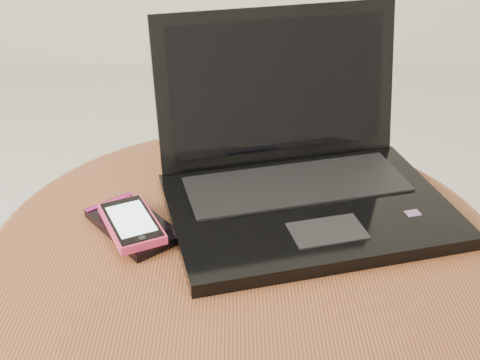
{
  "coord_description": "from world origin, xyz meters",
  "views": [
    {
      "loc": [
        -0.04,
        -0.61,
        0.93
      ],
      "look_at": [
        -0.04,
        0.04,
        0.55
      ],
      "focal_mm": 46.43,
      "sensor_mm": 36.0,
      "label": 1
    }
  ],
  "objects": [
    {
      "name": "table",
      "position": [
        -0.03,
        0.0,
        0.39
      ],
      "size": [
        0.62,
        0.62,
        0.49
      ],
      "color": "#563319",
      "rests_on": "ground"
    },
    {
      "name": "laptop",
      "position": [
        0.04,
        0.09,
        0.53
      ],
      "size": [
        0.4,
        0.36,
        0.23
      ],
      "color": "black",
      "rests_on": "table"
    },
    {
      "name": "phone_black",
      "position": [
        -0.17,
        0.02,
        0.5
      ],
      "size": [
        0.13,
        0.14,
        0.01
      ],
      "color": "black",
      "rests_on": "table"
    },
    {
      "name": "phone_pink",
      "position": [
        -0.17,
        0.01,
        0.51
      ],
      "size": [
        0.09,
        0.12,
        0.01
      ],
      "color": "#E73462",
      "rests_on": "phone_black"
    }
  ]
}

